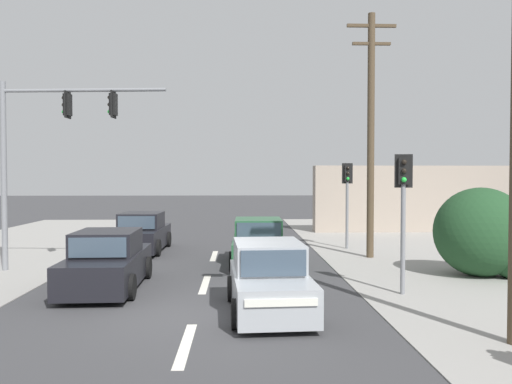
{
  "coord_description": "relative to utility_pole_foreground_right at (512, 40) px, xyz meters",
  "views": [
    {
      "loc": [
        0.96,
        -10.83,
        2.99
      ],
      "look_at": [
        1.45,
        4.0,
        2.54
      ],
      "focal_mm": 35.0,
      "sensor_mm": 36.0,
      "label": 1
    }
  ],
  "objects": [
    {
      "name": "traffic_signal_mast",
      "position": [
        -10.93,
        7.32,
        -1.24
      ],
      "size": [
        5.28,
        0.59,
        6.0
      ],
      "color": "slate",
      "rests_on": "ground"
    },
    {
      "name": "sedan_oncoming_mid",
      "position": [
        -8.29,
        4.76,
        -4.68
      ],
      "size": [
        1.98,
        4.28,
        1.56
      ],
      "color": "black",
      "rests_on": "ground"
    },
    {
      "name": "pedestal_signal_far_median",
      "position": [
        -0.3,
        11.82,
        -2.97
      ],
      "size": [
        0.44,
        0.29,
        3.56
      ],
      "color": "slate",
      "rests_on": "ground"
    },
    {
      "name": "pedestal_signal_right_kerb",
      "position": [
        -0.64,
        3.77,
        -2.97
      ],
      "size": [
        0.44,
        0.31,
        3.56
      ],
      "color": "slate",
      "rests_on": "ground"
    },
    {
      "name": "lane_dash_near",
      "position": [
        -5.72,
        0.21,
        -5.38
      ],
      "size": [
        0.2,
        2.4,
        0.01
      ],
      "primitive_type": "cube",
      "color": "silver",
      "rests_on": "ground"
    },
    {
      "name": "ground_plane",
      "position": [
        -5.72,
        2.21,
        -5.39
      ],
      "size": [
        140.0,
        140.0,
        0.0
      ],
      "primitive_type": "plane",
      "color": "#3A3A3D"
    },
    {
      "name": "sedan_receding_far",
      "position": [
        -4.12,
        8.36,
        -4.68
      ],
      "size": [
        1.95,
        4.27,
        1.56
      ],
      "color": "#235633",
      "rests_on": "ground"
    },
    {
      "name": "lane_dash_mid",
      "position": [
        -5.72,
        5.21,
        -5.38
      ],
      "size": [
        0.2,
        2.4,
        0.01
      ],
      "primitive_type": "cube",
      "color": "silver",
      "rests_on": "ground"
    },
    {
      "name": "lane_dash_far",
      "position": [
        -5.72,
        10.21,
        -5.38
      ],
      "size": [
        0.2,
        2.4,
        0.01
      ],
      "primitive_type": "cube",
      "color": "silver",
      "rests_on": "ground"
    },
    {
      "name": "hatchback_oncoming_near",
      "position": [
        -4.1,
        2.34,
        -4.68
      ],
      "size": [
        1.94,
        3.72,
        1.53
      ],
      "color": "#A3A8AD",
      "rests_on": "ground"
    },
    {
      "name": "utility_pole_midground_right",
      "position": [
        0.06,
        9.55,
        -0.67
      ],
      "size": [
        1.8,
        0.26,
        8.95
      ],
      "color": "#4C3D2B",
      "rests_on": "ground"
    },
    {
      "name": "sedan_kerbside_parked",
      "position": [
        -8.68,
        11.49,
        -4.68
      ],
      "size": [
        1.92,
        4.26,
        1.56
      ],
      "color": "black",
      "rests_on": "ground"
    },
    {
      "name": "shopfront_wall_far",
      "position": [
        5.28,
        18.21,
        -3.59
      ],
      "size": [
        12.0,
        1.0,
        3.6
      ],
      "primitive_type": "cube",
      "color": "#A39384",
      "rests_on": "ground"
    },
    {
      "name": "roadside_bush",
      "position": [
        2.61,
        6.0,
        -4.13
      ],
      "size": [
        2.9,
        2.49,
        2.68
      ],
      "color": "#1E4223",
      "rests_on": "ground"
    },
    {
      "name": "utility_pole_foreground_right",
      "position": [
        0.0,
        0.0,
        0.0
      ],
      "size": [
        3.78,
        0.44,
        10.04
      ],
      "color": "#4C3D2B",
      "rests_on": "ground"
    }
  ]
}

